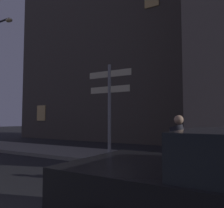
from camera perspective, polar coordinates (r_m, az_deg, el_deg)
The scene contains 4 objects.
sidewalk_kerb at distance 8.56m, azimuth 7.66°, elevation -13.47°, with size 40.00×2.54×0.14m, color gray.
signpost at distance 8.50m, azimuth -0.64°, elevation 0.89°, with size 1.79×0.12×3.41m.
cyclist at distance 5.72m, azimuth 15.90°, elevation -11.34°, with size 1.82×0.35×1.61m.
building_left_block at distance 20.44m, azimuth 0.02°, elevation 21.12°, with size 13.89×6.38×20.25m.
Camera 1 is at (3.24, -0.57, 1.51)m, focal length 36.77 mm.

